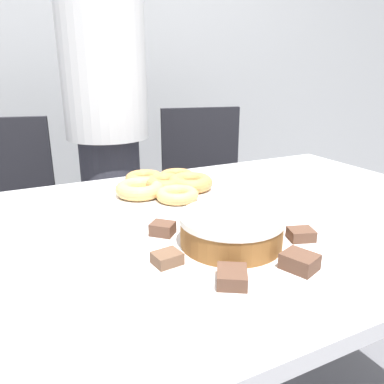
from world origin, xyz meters
The scene contains 21 objects.
wall_back centered at (0.00, 1.54, 1.30)m, with size 8.00×0.05×2.60m.
table centered at (0.00, 0.00, 0.64)m, with size 1.40×0.89×0.73m.
person_standing centered at (-0.05, 0.79, 0.88)m, with size 0.33×0.33×1.65m.
office_chair_left centered at (-0.50, 0.80, 0.42)m, with size 0.53×0.53×0.89m.
office_chair_right centered at (0.41, 0.80, 0.42)m, with size 0.52×0.52×0.89m.
plate_cake centered at (-0.05, -0.15, 0.74)m, with size 0.38×0.38×0.01m.
plate_donuts centered at (-0.04, 0.22, 0.74)m, with size 0.32×0.32×0.01m.
frosted_cake centered at (-0.05, -0.15, 0.78)m, with size 0.20×0.20×0.06m.
lamington_0 centered at (-0.20, -0.17, 0.76)m, with size 0.05×0.05×0.02m.
lamington_1 centered at (-0.13, -0.28, 0.76)m, with size 0.07×0.07×0.02m.
lamington_2 centered at (0.00, -0.29, 0.76)m, with size 0.06×0.07×0.03m.
lamington_3 centered at (0.08, -0.20, 0.76)m, with size 0.06×0.05×0.02m.
lamington_4 centered at (0.07, -0.08, 0.76)m, with size 0.07×0.07×0.03m.
lamington_5 centered at (-0.04, -0.01, 0.76)m, with size 0.05×0.06×0.02m.
lamington_6 centered at (-0.16, -0.05, 0.76)m, with size 0.06×0.06×0.03m.
donut_0 centered at (-0.04, 0.22, 0.76)m, with size 0.12×0.12×0.04m.
donut_1 centered at (-0.04, 0.13, 0.76)m, with size 0.11×0.11×0.03m.
donut_2 centered at (0.03, 0.20, 0.76)m, with size 0.13×0.13×0.04m.
donut_3 centered at (0.03, 0.29, 0.76)m, with size 0.11×0.11×0.03m.
donut_4 centered at (-0.07, 0.30, 0.76)m, with size 0.11×0.11×0.04m.
donut_5 centered at (-0.12, 0.21, 0.76)m, with size 0.13×0.13×0.04m.
Camera 1 is at (-0.42, -0.72, 1.07)m, focal length 35.00 mm.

